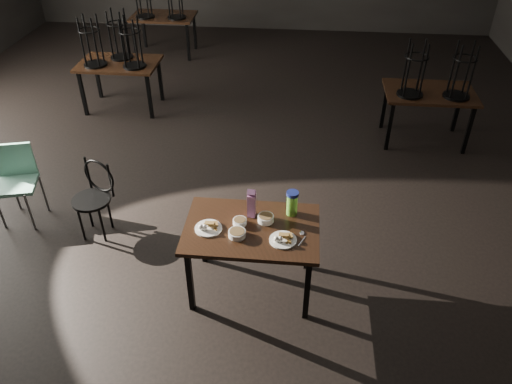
# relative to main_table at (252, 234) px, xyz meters

# --- Properties ---
(main_table) EXTENTS (1.20, 0.80, 0.75)m
(main_table) POSITION_rel_main_table_xyz_m (0.00, 0.00, 0.00)
(main_table) COLOR black
(main_table) RESTS_ON ground
(plate_left) EXTENTS (0.24, 0.24, 0.08)m
(plate_left) POSITION_rel_main_table_xyz_m (-0.38, -0.06, 0.10)
(plate_left) COLOR white
(plate_left) RESTS_ON main_table
(plate_right) EXTENTS (0.24, 0.24, 0.08)m
(plate_right) POSITION_rel_main_table_xyz_m (0.29, -0.15, 0.10)
(plate_right) COLOR white
(plate_right) RESTS_ON main_table
(bowl_near) EXTENTS (0.12, 0.12, 0.05)m
(bowl_near) POSITION_rel_main_table_xyz_m (-0.11, 0.04, 0.11)
(bowl_near) COLOR white
(bowl_near) RESTS_ON main_table
(bowl_far) EXTENTS (0.15, 0.15, 0.06)m
(bowl_far) POSITION_rel_main_table_xyz_m (0.12, 0.10, 0.11)
(bowl_far) COLOR white
(bowl_far) RESTS_ON main_table
(bowl_big) EXTENTS (0.15, 0.15, 0.05)m
(bowl_big) POSITION_rel_main_table_xyz_m (-0.11, -0.13, 0.11)
(bowl_big) COLOR white
(bowl_big) RESTS_ON main_table
(juice_carton) EXTENTS (0.08, 0.08, 0.29)m
(juice_carton) POSITION_rel_main_table_xyz_m (-0.02, 0.17, 0.21)
(juice_carton) COLOR #961B83
(juice_carton) RESTS_ON main_table
(water_bottle) EXTENTS (0.14, 0.14, 0.24)m
(water_bottle) POSITION_rel_main_table_xyz_m (0.35, 0.23, 0.20)
(water_bottle) COLOR #75D03D
(water_bottle) RESTS_ON main_table
(spoon) EXTENTS (0.07, 0.21, 0.01)m
(spoon) POSITION_rel_main_table_xyz_m (0.45, -0.05, 0.08)
(spoon) COLOR silver
(spoon) RESTS_ON main_table
(bentwood_chair) EXTENTS (0.45, 0.45, 0.85)m
(bentwood_chair) POSITION_rel_main_table_xyz_m (-1.74, 0.69, -0.16)
(bentwood_chair) COLOR black
(bentwood_chair) RESTS_ON ground
(school_chair) EXTENTS (0.50, 0.50, 0.88)m
(school_chair) POSITION_rel_main_table_xyz_m (-2.68, 0.86, -0.14)
(school_chair) COLOR #78BBA1
(school_chair) RESTS_ON ground
(bg_table_left) EXTENTS (1.20, 0.80, 1.48)m
(bg_table_left) POSITION_rel_main_table_xyz_m (-2.43, 3.66, 0.11)
(bg_table_left) COLOR black
(bg_table_left) RESTS_ON ground
(bg_table_right) EXTENTS (1.20, 0.80, 1.48)m
(bg_table_right) POSITION_rel_main_table_xyz_m (2.10, 3.04, 0.08)
(bg_table_right) COLOR black
(bg_table_right) RESTS_ON ground
(bg_table_far) EXTENTS (1.20, 0.80, 1.48)m
(bg_table_far) POSITION_rel_main_table_xyz_m (-2.34, 6.04, 0.08)
(bg_table_far) COLOR black
(bg_table_far) RESTS_ON ground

